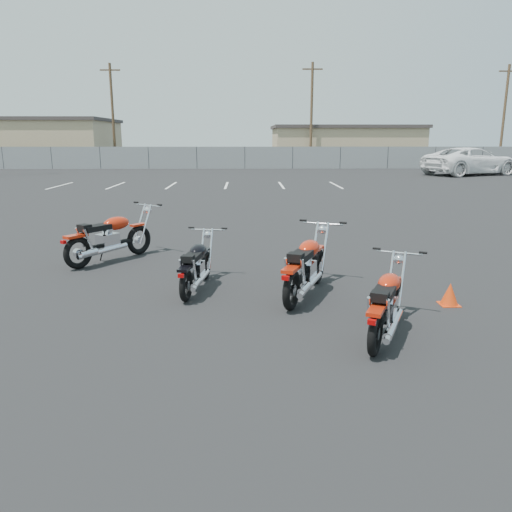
{
  "coord_description": "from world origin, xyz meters",
  "views": [
    {
      "loc": [
        0.03,
        -7.34,
        2.54
      ],
      "look_at": [
        0.2,
        0.6,
        0.65
      ],
      "focal_mm": 35.0,
      "sensor_mm": 36.0,
      "label": 1
    }
  ],
  "objects_px": {
    "motorcycle_third_red": "(306,266)",
    "motorcycle_second_black": "(197,266)",
    "white_van": "(471,153)",
    "motorcycle_rear_red": "(387,304)",
    "motorcycle_front_red": "(110,237)"
  },
  "relations": [
    {
      "from": "motorcycle_front_red",
      "to": "motorcycle_third_red",
      "type": "bearing_deg",
      "value": -32.49
    },
    {
      "from": "motorcycle_third_red",
      "to": "white_van",
      "type": "relative_size",
      "value": 0.28
    },
    {
      "from": "motorcycle_third_red",
      "to": "motorcycle_second_black",
      "type": "bearing_deg",
      "value": 168.37
    },
    {
      "from": "motorcycle_second_black",
      "to": "white_van",
      "type": "bearing_deg",
      "value": 58.29
    },
    {
      "from": "motorcycle_rear_red",
      "to": "motorcycle_front_red",
      "type": "bearing_deg",
      "value": 138.25
    },
    {
      "from": "motorcycle_third_red",
      "to": "white_van",
      "type": "xyz_separation_m",
      "value": [
        14.62,
        26.98,
        0.99
      ]
    },
    {
      "from": "motorcycle_second_black",
      "to": "white_van",
      "type": "distance_m",
      "value": 31.29
    },
    {
      "from": "motorcycle_second_black",
      "to": "motorcycle_rear_red",
      "type": "distance_m",
      "value": 3.39
    },
    {
      "from": "motorcycle_second_black",
      "to": "white_van",
      "type": "relative_size",
      "value": 0.24
    },
    {
      "from": "white_van",
      "to": "motorcycle_rear_red",
      "type": "bearing_deg",
      "value": 132.04
    },
    {
      "from": "motorcycle_second_black",
      "to": "motorcycle_third_red",
      "type": "height_order",
      "value": "motorcycle_third_red"
    },
    {
      "from": "white_van",
      "to": "motorcycle_third_red",
      "type": "bearing_deg",
      "value": 129.23
    },
    {
      "from": "motorcycle_third_red",
      "to": "motorcycle_rear_red",
      "type": "distance_m",
      "value": 1.92
    },
    {
      "from": "motorcycle_front_red",
      "to": "motorcycle_third_red",
      "type": "xyz_separation_m",
      "value": [
        3.82,
        -2.43,
        -0.01
      ]
    },
    {
      "from": "motorcycle_second_black",
      "to": "white_van",
      "type": "xyz_separation_m",
      "value": [
        16.44,
        26.6,
        1.06
      ]
    }
  ]
}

